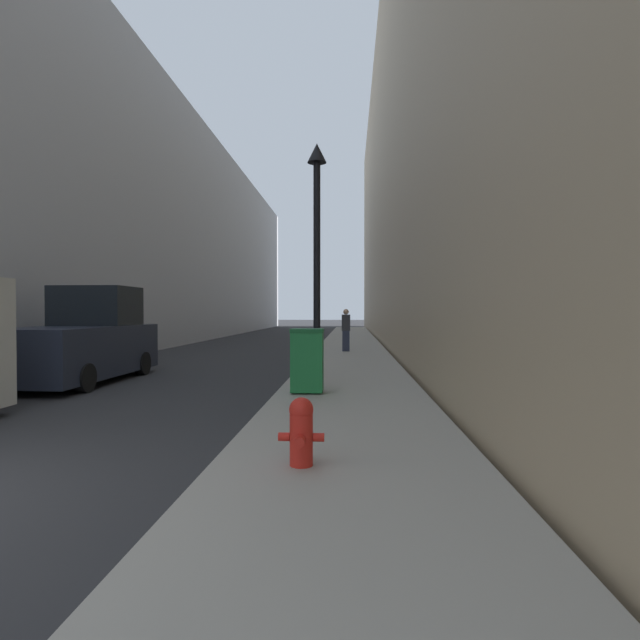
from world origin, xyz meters
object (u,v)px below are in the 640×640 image
object	(u,v)px
fire_hydrant	(301,430)
trash_bin	(307,360)
pickup_truck	(83,342)
pedestrian_on_sidewalk	(346,330)
lamppost	(317,235)

from	to	relation	value
fire_hydrant	trash_bin	xyz separation A→B (m)	(-0.35, 4.69, 0.28)
trash_bin	pickup_truck	world-z (taller)	pickup_truck
fire_hydrant	pickup_truck	size ratio (longest dim) A/B	0.15
pickup_truck	pedestrian_on_sidewalk	size ratio (longest dim) A/B	2.85
lamppost	pedestrian_on_sidewalk	world-z (taller)	lamppost
trash_bin	pickup_truck	bearing A→B (deg)	158.59
trash_bin	lamppost	size ratio (longest dim) A/B	0.22
pickup_truck	trash_bin	bearing A→B (deg)	-21.41
fire_hydrant	pickup_truck	world-z (taller)	pickup_truck
fire_hydrant	pedestrian_on_sidewalk	world-z (taller)	pedestrian_on_sidewalk
pickup_truck	pedestrian_on_sidewalk	world-z (taller)	pickup_truck
trash_bin	lamppost	bearing A→B (deg)	90.06
fire_hydrant	trash_bin	world-z (taller)	trash_bin
trash_bin	lamppost	distance (m)	4.12
fire_hydrant	lamppost	size ratio (longest dim) A/B	0.12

